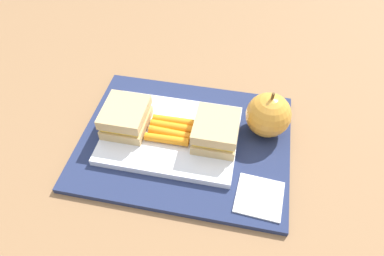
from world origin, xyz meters
TOP-DOWN VIEW (x-y plane):
  - ground_plane at (0.00, 0.00)m, footprint 2.40×2.40m
  - lunchbag_mat at (0.00, 0.00)m, footprint 0.36×0.28m
  - food_tray at (-0.03, 0.00)m, footprint 0.23×0.17m
  - sandwich_half_left at (-0.10, 0.00)m, footprint 0.07×0.08m
  - sandwich_half_right at (0.05, 0.00)m, footprint 0.07×0.08m
  - carrot_sticks_bundle at (-0.02, 0.00)m, footprint 0.08×0.06m
  - apple at (0.13, 0.05)m, footprint 0.08×0.08m
  - paper_napkin at (0.14, -0.09)m, footprint 0.07×0.07m

SIDE VIEW (x-z plane):
  - ground_plane at x=0.00m, z-range 0.00..0.00m
  - lunchbag_mat at x=0.00m, z-range 0.00..0.01m
  - paper_napkin at x=0.14m, z-range 0.01..0.01m
  - food_tray at x=-0.03m, z-range 0.01..0.02m
  - carrot_sticks_bundle at x=-0.02m, z-range 0.02..0.04m
  - sandwich_half_left at x=-0.10m, z-range 0.02..0.07m
  - sandwich_half_right at x=0.05m, z-range 0.02..0.07m
  - apple at x=0.13m, z-range 0.00..0.09m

